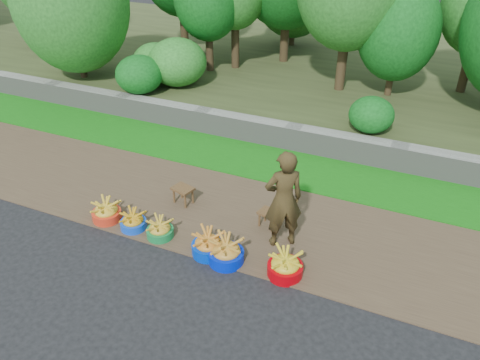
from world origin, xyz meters
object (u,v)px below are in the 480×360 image
at_px(basin_f, 285,266).
at_px(stool_right, 269,215).
at_px(basin_e, 226,252).
at_px(basin_c, 160,230).
at_px(basin_a, 106,212).
at_px(basin_b, 133,221).
at_px(basin_d, 208,245).
at_px(vendor_woman, 284,200).
at_px(stool_left, 183,191).

xyz_separation_m(basin_f, stool_right, (-0.64, 0.99, 0.08)).
bearing_deg(basin_e, basin_f, 5.08).
bearing_deg(basin_e, basin_c, 175.12).
distance_m(basin_a, basin_b, 0.56).
relative_size(basin_c, basin_e, 0.82).
bearing_deg(basin_c, basin_f, -0.65).
height_order(basin_d, vendor_woman, vendor_woman).
xyz_separation_m(basin_e, stool_right, (0.28, 1.08, 0.07)).
bearing_deg(basin_b, basin_f, -0.79).
height_order(basin_c, basin_e, basin_e).
xyz_separation_m(basin_a, basin_b, (0.56, -0.02, -0.02)).
xyz_separation_m(basin_a, basin_e, (2.35, -0.14, 0.02)).
relative_size(stool_left, stool_right, 1.11).
xyz_separation_m(basin_a, basin_d, (2.01, -0.08, 0.01)).
bearing_deg(basin_e, stool_right, 75.18).
distance_m(basin_c, basin_f, 2.17).
bearing_deg(stool_left, vendor_woman, -10.05).
xyz_separation_m(basin_c, basin_e, (1.25, -0.11, 0.03)).
height_order(basin_f, stool_left, basin_f).
height_order(basin_a, basin_e, basin_e).
distance_m(basin_c, basin_e, 1.26).
relative_size(basin_b, basin_d, 0.84).
distance_m(basin_a, vendor_woman, 3.11).
bearing_deg(basin_a, basin_d, -2.33).
relative_size(basin_e, basin_f, 1.03).
height_order(basin_e, stool_left, basin_e).
bearing_deg(stool_right, stool_left, 178.83).
bearing_deg(stool_right, basin_b, -155.21).
distance_m(basin_f, vendor_woman, 1.00).
relative_size(basin_d, basin_f, 0.99).
bearing_deg(basin_c, stool_left, 97.34).
bearing_deg(basin_b, basin_e, -3.82).
bearing_deg(vendor_woman, basin_d, 0.60).
height_order(stool_left, vendor_woman, vendor_woman).
bearing_deg(basin_f, stool_left, 155.95).
relative_size(basin_a, stool_left, 1.17).
distance_m(basin_a, basin_e, 2.35).
bearing_deg(vendor_woman, basin_e, 15.09).
relative_size(basin_c, stool_left, 1.05).
distance_m(basin_e, stool_left, 1.77).
relative_size(basin_a, basin_b, 1.13).
distance_m(basin_b, basin_c, 0.53).
relative_size(basin_f, stool_left, 1.25).
height_order(stool_left, stool_right, stool_left).
height_order(basin_e, vendor_woman, vendor_woman).
height_order(basin_b, stool_right, basin_b).
bearing_deg(basin_d, vendor_woman, 35.76).
height_order(basin_a, vendor_woman, vendor_woman).
bearing_deg(stool_right, basin_a, -160.46).
bearing_deg(basin_d, basin_b, 177.63).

